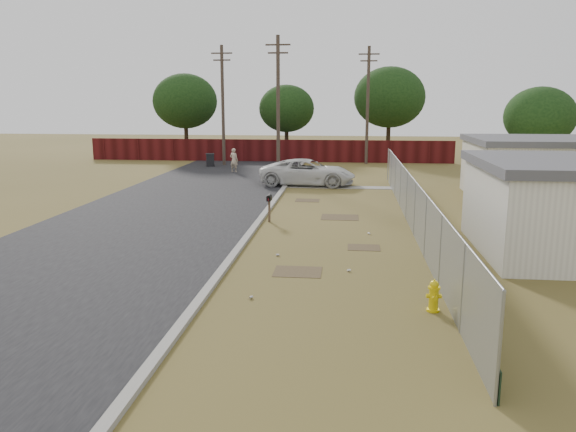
# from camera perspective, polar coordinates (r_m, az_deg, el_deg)

# --- Properties ---
(ground) EXTENTS (120.00, 120.00, 0.00)m
(ground) POSITION_cam_1_polar(r_m,az_deg,el_deg) (21.32, 4.36, -1.76)
(ground) COLOR brown
(ground) RESTS_ON ground
(street) EXTENTS (15.10, 60.00, 0.12)m
(street) POSITION_cam_1_polar(r_m,az_deg,el_deg) (30.12, -8.09, 2.14)
(street) COLOR black
(street) RESTS_ON ground
(chainlink_fence) EXTENTS (0.10, 27.06, 2.02)m
(chainlink_fence) POSITION_cam_1_polar(r_m,az_deg,el_deg) (22.29, 12.52, 0.68)
(chainlink_fence) COLOR gray
(chainlink_fence) RESTS_ON ground
(privacy_fence) EXTENTS (30.00, 0.12, 1.80)m
(privacy_fence) POSITION_cam_1_polar(r_m,az_deg,el_deg) (46.38, -2.07, 6.66)
(privacy_fence) COLOR #4B1011
(privacy_fence) RESTS_ON ground
(utility_poles) EXTENTS (12.60, 8.24, 9.00)m
(utility_poles) POSITION_cam_1_polar(r_m,az_deg,el_deg) (41.62, 0.27, 11.33)
(utility_poles) COLOR #483A30
(utility_poles) RESTS_ON ground
(houses) EXTENTS (9.30, 17.24, 3.10)m
(houses) POSITION_cam_1_polar(r_m,az_deg,el_deg) (25.76, 26.80, 2.88)
(houses) COLOR silver
(houses) RESTS_ON ground
(horizon_trees) EXTENTS (33.32, 31.94, 7.78)m
(horizon_trees) POSITION_cam_1_polar(r_m,az_deg,el_deg) (44.29, 6.59, 11.19)
(horizon_trees) COLOR black
(horizon_trees) RESTS_ON ground
(fire_hydrant) EXTENTS (0.36, 0.36, 0.80)m
(fire_hydrant) POSITION_cam_1_polar(r_m,az_deg,el_deg) (13.90, 14.59, -7.89)
(fire_hydrant) COLOR #DBC10B
(fire_hydrant) RESTS_ON ground
(mailbox) EXTENTS (0.18, 0.49, 1.15)m
(mailbox) POSITION_cam_1_polar(r_m,az_deg,el_deg) (23.10, -1.92, 1.61)
(mailbox) COLOR brown
(mailbox) RESTS_ON ground
(pickup_truck) EXTENTS (5.71, 2.87, 1.55)m
(pickup_truck) POSITION_cam_1_polar(r_m,az_deg,el_deg) (33.26, 2.02, 4.47)
(pickup_truck) COLOR silver
(pickup_truck) RESTS_ON ground
(pedestrian) EXTENTS (0.71, 0.58, 1.68)m
(pedestrian) POSITION_cam_1_polar(r_m,az_deg,el_deg) (39.56, -5.51, 5.66)
(pedestrian) COLOR tan
(pedestrian) RESTS_ON ground
(trash_bin) EXTENTS (0.79, 0.78, 0.98)m
(trash_bin) POSITION_cam_1_polar(r_m,az_deg,el_deg) (43.30, -7.91, 5.68)
(trash_bin) COLOR black
(trash_bin) RESTS_ON ground
(scattered_litter) EXTENTS (3.32, 7.51, 0.07)m
(scattered_litter) POSITION_cam_1_polar(r_m,az_deg,el_deg) (17.55, 2.91, -4.55)
(scattered_litter) COLOR silver
(scattered_litter) RESTS_ON ground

